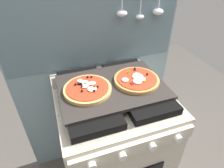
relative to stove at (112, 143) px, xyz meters
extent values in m
cube|color=#7A939E|center=(0.00, 0.34, 0.32)|extent=(1.10, 0.03, 1.55)
cube|color=slate|center=(0.00, 0.32, 0.70)|extent=(1.08, 0.00, 0.56)
ellipsoid|color=silver|center=(0.16, 0.29, 0.74)|extent=(0.07, 0.06, 0.04)
ellipsoid|color=silver|center=(0.28, 0.29, 0.71)|extent=(0.05, 0.05, 0.03)
ellipsoid|color=silver|center=(0.40, 0.29, 0.73)|extent=(0.07, 0.06, 0.04)
cube|color=beige|center=(0.00, 0.00, -0.02)|extent=(0.60, 0.60, 0.86)
cube|color=black|center=(0.00, 0.00, 0.40)|extent=(0.59, 0.59, 0.01)
cube|color=black|center=(-0.14, 0.00, 0.43)|extent=(0.24, 0.51, 0.04)
cube|color=black|center=(0.14, 0.00, 0.43)|extent=(0.24, 0.51, 0.04)
cube|color=beige|center=(0.00, -0.31, 0.35)|extent=(0.58, 0.02, 0.07)
cylinder|color=silver|center=(-0.20, -0.33, 0.35)|extent=(0.04, 0.02, 0.04)
cylinder|color=silver|center=(-0.07, -0.33, 0.35)|extent=(0.04, 0.02, 0.04)
cylinder|color=silver|center=(0.07, -0.33, 0.35)|extent=(0.04, 0.02, 0.04)
cylinder|color=silver|center=(0.20, -0.33, 0.35)|extent=(0.04, 0.02, 0.04)
cube|color=#2D2826|center=(0.00, 0.00, 0.46)|extent=(0.54, 0.38, 0.02)
cylinder|color=tan|center=(-0.13, 0.00, 0.47)|extent=(0.24, 0.24, 0.02)
cylinder|color=red|center=(-0.13, 0.00, 0.49)|extent=(0.21, 0.21, 0.00)
ellipsoid|color=#F4EACC|center=(-0.10, 0.02, 0.49)|extent=(0.04, 0.03, 0.01)
ellipsoid|color=#F4EACC|center=(-0.13, 0.02, 0.49)|extent=(0.03, 0.03, 0.01)
ellipsoid|color=#F4EACC|center=(-0.11, -0.03, 0.49)|extent=(0.05, 0.05, 0.01)
ellipsoid|color=#F4EACC|center=(-0.13, 0.04, 0.49)|extent=(0.04, 0.04, 0.01)
ellipsoid|color=#F4EACC|center=(-0.14, 0.01, 0.49)|extent=(0.04, 0.03, 0.01)
ellipsoid|color=#F4EACC|center=(-0.15, 0.06, 0.49)|extent=(0.03, 0.03, 0.01)
sphere|color=black|center=(-0.11, 0.08, 0.49)|extent=(0.01, 0.01, 0.01)
sphere|color=black|center=(-0.08, -0.02, 0.49)|extent=(0.01, 0.01, 0.01)
sphere|color=black|center=(-0.09, 0.07, 0.49)|extent=(0.01, 0.01, 0.01)
sphere|color=black|center=(-0.18, 0.04, 0.49)|extent=(0.01, 0.01, 0.01)
sphere|color=black|center=(-0.15, 0.01, 0.49)|extent=(0.01, 0.01, 0.01)
sphere|color=black|center=(-0.16, 0.04, 0.49)|extent=(0.01, 0.01, 0.01)
sphere|color=black|center=(-0.10, -0.02, 0.49)|extent=(0.01, 0.01, 0.01)
sphere|color=black|center=(-0.16, 0.03, 0.49)|extent=(0.01, 0.01, 0.01)
sphere|color=black|center=(-0.15, 0.03, 0.49)|extent=(0.01, 0.01, 0.01)
sphere|color=black|center=(-0.16, -0.03, 0.49)|extent=(0.01, 0.01, 0.01)
sphere|color=black|center=(-0.13, 0.02, 0.49)|extent=(0.01, 0.01, 0.01)
sphere|color=black|center=(-0.11, -0.05, 0.49)|extent=(0.01, 0.01, 0.01)
cylinder|color=#C18947|center=(0.14, -0.01, 0.47)|extent=(0.24, 0.24, 0.02)
cylinder|color=red|center=(0.14, -0.01, 0.49)|extent=(0.21, 0.21, 0.00)
ellipsoid|color=#F4EACC|center=(0.14, 0.00, 0.49)|extent=(0.04, 0.05, 0.01)
ellipsoid|color=#F4EACC|center=(0.14, -0.01, 0.49)|extent=(0.04, 0.04, 0.01)
ellipsoid|color=#F4EACC|center=(0.12, -0.04, 0.49)|extent=(0.05, 0.05, 0.01)
ellipsoid|color=#F4EACC|center=(0.15, -0.02, 0.49)|extent=(0.05, 0.05, 0.01)
ellipsoid|color=#F4EACC|center=(0.15, 0.02, 0.49)|extent=(0.04, 0.04, 0.01)
ellipsoid|color=#F4EACC|center=(0.07, -0.01, 0.49)|extent=(0.04, 0.04, 0.01)
ellipsoid|color=#F4EACC|center=(0.16, 0.00, 0.49)|extent=(0.03, 0.02, 0.01)
sphere|color=black|center=(0.16, 0.07, 0.49)|extent=(0.01, 0.01, 0.01)
cube|color=red|center=(0.09, -0.05, 0.49)|extent=(0.01, 0.03, 0.00)
cube|color=gold|center=(0.16, -0.04, 0.49)|extent=(0.01, 0.02, 0.00)
sphere|color=black|center=(0.20, 0.00, 0.49)|extent=(0.01, 0.01, 0.01)
cube|color=#19721E|center=(0.13, 0.01, 0.49)|extent=(0.03, 0.02, 0.00)
cube|color=#19721E|center=(0.12, 0.06, 0.49)|extent=(0.02, 0.02, 0.00)
sphere|color=black|center=(0.16, 0.08, 0.49)|extent=(0.01, 0.01, 0.01)
camera|label=1|loc=(-0.26, -0.76, 1.06)|focal=30.90mm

